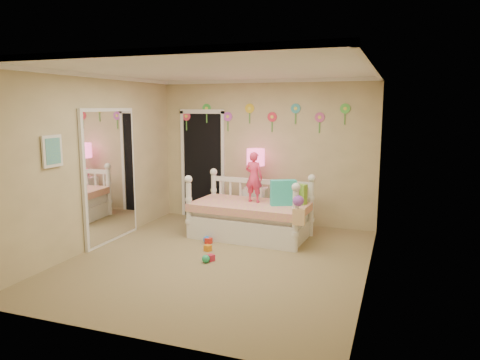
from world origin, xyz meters
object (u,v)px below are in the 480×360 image
at_px(daybed, 250,206).
at_px(table_lamp, 256,162).
at_px(nightstand, 255,207).
at_px(child, 254,177).

xyz_separation_m(daybed, table_lamp, (-0.14, 0.72, 0.64)).
bearing_deg(nightstand, table_lamp, -89.23).
bearing_deg(daybed, table_lamp, 105.13).
xyz_separation_m(child, nightstand, (-0.17, 0.64, -0.64)).
bearing_deg(nightstand, daybed, -81.53).
height_order(child, nightstand, child).
relative_size(daybed, table_lamp, 2.72).
distance_m(child, table_lamp, 0.68).
xyz_separation_m(daybed, nightstand, (-0.14, 0.72, -0.17)).
relative_size(nightstand, table_lamp, 0.99).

